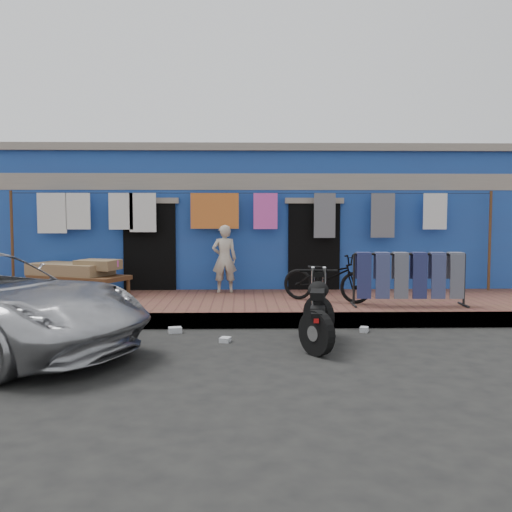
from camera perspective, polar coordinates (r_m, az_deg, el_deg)
The scene contains 13 objects.
ground at distance 7.88m, azimuth 0.36°, elevation -9.44°, with size 80.00×80.00×0.00m, color black.
sidewalk at distance 10.79m, azimuth -0.13°, elevation -5.05°, with size 28.00×3.00×0.25m, color brown.
curb at distance 9.36m, azimuth 0.07°, elevation -6.47°, with size 28.00×0.10×0.25m, color gray.
building at distance 14.64m, azimuth -0.48°, elevation 3.50°, with size 12.20×5.20×3.36m.
clothesline at distance 11.91m, azimuth -2.90°, elevation 3.95°, with size 10.06×0.06×2.10m.
seated_person at distance 11.73m, azimuth -3.18°, elevation -0.28°, with size 0.50×0.33×1.39m, color #C0B39F.
bicycle at distance 10.59m, azimuth 7.06°, elevation -1.60°, with size 0.59×1.68×1.09m, color black.
motorcycle at distance 8.16m, azimuth 6.19°, elevation -5.27°, with size 0.80×1.67×1.04m, color black, non-canonical shape.
charpoy at distance 11.82m, azimuth -17.27°, elevation -2.14°, with size 2.26×1.73×0.69m, color brown, non-canonical shape.
jeans_rack at distance 10.35m, azimuth 15.06°, elevation -2.17°, with size 2.05×0.47×0.98m, color black, non-canonical shape.
litter_a at distance 9.09m, azimuth -8.10°, elevation -7.34°, with size 0.20×0.16×0.09m, color silver.
litter_b at distance 9.24m, azimuth 10.76°, elevation -7.23°, with size 0.16×0.12×0.08m, color silver.
litter_c at distance 8.39m, azimuth -3.09°, elevation -8.36°, with size 0.17×0.14×0.07m, color silver.
Camera 1 is at (-0.23, -7.65, 1.85)m, focal length 40.00 mm.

